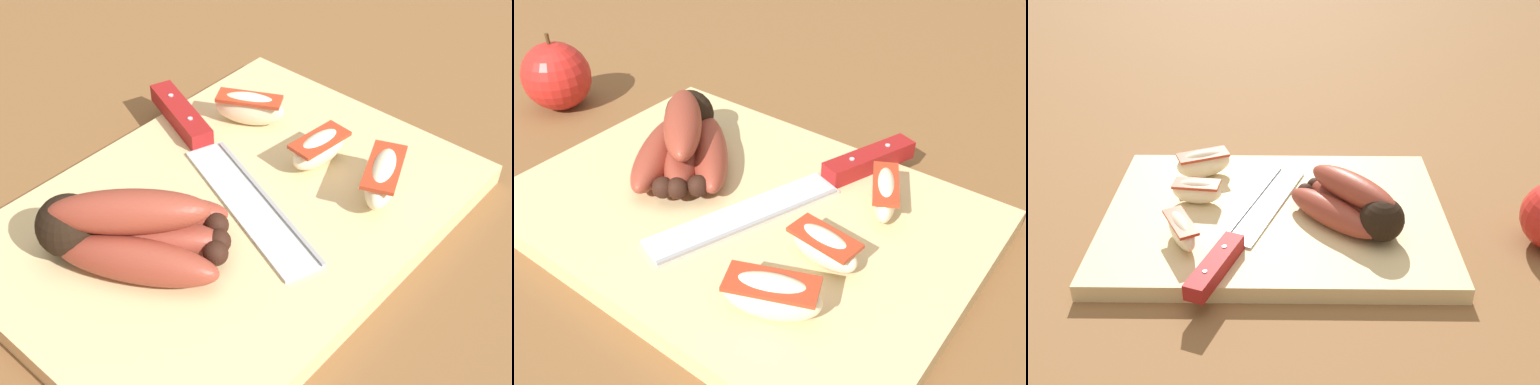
# 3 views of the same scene
# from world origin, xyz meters

# --- Properties ---
(ground_plane) EXTENTS (6.00, 6.00, 0.00)m
(ground_plane) POSITION_xyz_m (0.00, 0.00, 0.00)
(ground_plane) COLOR brown
(cutting_board) EXTENTS (0.41, 0.29, 0.02)m
(cutting_board) POSITION_xyz_m (-0.01, -0.02, 0.01)
(cutting_board) COLOR #DBBC84
(cutting_board) RESTS_ON ground_plane
(banana_bunch) EXTENTS (0.14, 0.15, 0.06)m
(banana_bunch) POSITION_xyz_m (0.08, -0.04, 0.04)
(banana_bunch) COLOR black
(banana_bunch) RESTS_ON cutting_board
(chefs_knife) EXTENTS (0.12, 0.27, 0.02)m
(chefs_knife) POSITION_xyz_m (-0.05, -0.09, 0.03)
(chefs_knife) COLOR silver
(chefs_knife) RESTS_ON cutting_board
(apple_wedge_near) EXTENTS (0.08, 0.05, 0.04)m
(apple_wedge_near) POSITION_xyz_m (-0.10, 0.07, 0.04)
(apple_wedge_near) COLOR #F4E5C1
(apple_wedge_near) RESTS_ON cutting_board
(apple_wedge_middle) EXTENTS (0.05, 0.07, 0.03)m
(apple_wedge_middle) POSITION_xyz_m (-0.11, -0.09, 0.04)
(apple_wedge_middle) COLOR #F4E5C1
(apple_wedge_middle) RESTS_ON cutting_board
(apple_wedge_far) EXTENTS (0.06, 0.03, 0.03)m
(apple_wedge_far) POSITION_xyz_m (-0.10, -0.00, 0.04)
(apple_wedge_far) COLOR #F4E5C1
(apple_wedge_far) RESTS_ON cutting_board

